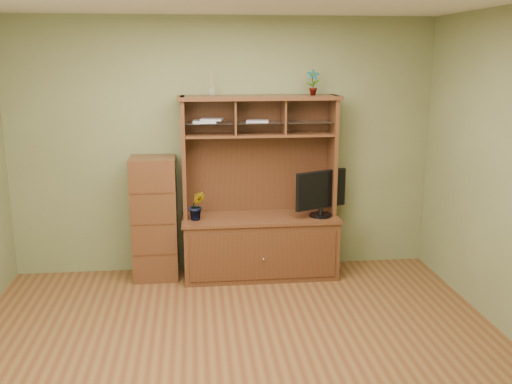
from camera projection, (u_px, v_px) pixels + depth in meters
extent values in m
cube|color=#5B311A|center=(241.00, 358.00, 4.45)|extent=(4.50, 4.00, 0.02)
cube|color=#61653C|center=(224.00, 147.00, 6.08)|extent=(4.50, 0.02, 2.70)
cube|color=#61653C|center=(282.00, 306.00, 2.20)|extent=(4.50, 0.02, 2.70)
cube|color=#412012|center=(260.00, 247.00, 6.07)|extent=(1.60, 0.55, 0.62)
cube|color=#3D1C10|center=(263.00, 256.00, 5.79)|extent=(1.50, 0.01, 0.50)
sphere|color=silver|center=(264.00, 259.00, 5.79)|extent=(0.02, 0.02, 0.02)
cube|color=#412012|center=(260.00, 218.00, 5.99)|extent=(1.64, 0.59, 0.03)
cube|color=#412012|center=(184.00, 158.00, 5.86)|extent=(0.04, 0.35, 1.25)
cube|color=#412012|center=(332.00, 155.00, 6.02)|extent=(0.04, 0.35, 1.25)
cube|color=#3D1C10|center=(257.00, 154.00, 6.10)|extent=(1.52, 0.02, 1.25)
cube|color=#412012|center=(259.00, 98.00, 5.80)|extent=(1.66, 0.40, 0.04)
cube|color=#412012|center=(259.00, 135.00, 5.89)|extent=(1.52, 0.32, 0.02)
cube|color=#412012|center=(235.00, 117.00, 5.82)|extent=(0.02, 0.31, 0.35)
cube|color=#412012|center=(284.00, 116.00, 5.87)|extent=(0.02, 0.31, 0.35)
cube|color=silver|center=(259.00, 122.00, 5.85)|extent=(1.50, 0.27, 0.01)
cylinder|color=black|center=(320.00, 215.00, 5.99)|extent=(0.24, 0.24, 0.02)
cylinder|color=black|center=(321.00, 211.00, 5.98)|extent=(0.05, 0.05, 0.08)
cube|color=black|center=(321.00, 190.00, 5.93)|extent=(0.58, 0.30, 0.40)
imported|color=#25581E|center=(197.00, 206.00, 5.82)|extent=(0.17, 0.14, 0.30)
imported|color=#376222|center=(313.00, 82.00, 5.82)|extent=(0.14, 0.10, 0.26)
cylinder|color=silver|center=(212.00, 91.00, 5.73)|extent=(0.05, 0.05, 0.09)
cylinder|color=#9E7D4F|center=(211.00, 78.00, 5.70)|extent=(0.03, 0.03, 0.17)
cube|color=#B4B3B8|center=(205.00, 121.00, 5.80)|extent=(0.25, 0.20, 0.02)
cube|color=#B4B3B8|center=(212.00, 119.00, 5.80)|extent=(0.25, 0.21, 0.02)
cube|color=#B4B3B8|center=(257.00, 121.00, 5.85)|extent=(0.25, 0.21, 0.02)
cube|color=#412012|center=(155.00, 218.00, 5.94)|extent=(0.46, 0.41, 1.29)
cube|color=#3D1C10|center=(155.00, 254.00, 5.81)|extent=(0.42, 0.01, 0.02)
cube|color=#3D1C10|center=(153.00, 224.00, 5.73)|extent=(0.42, 0.01, 0.01)
cube|color=#3D1C10|center=(152.00, 193.00, 5.66)|extent=(0.42, 0.01, 0.01)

